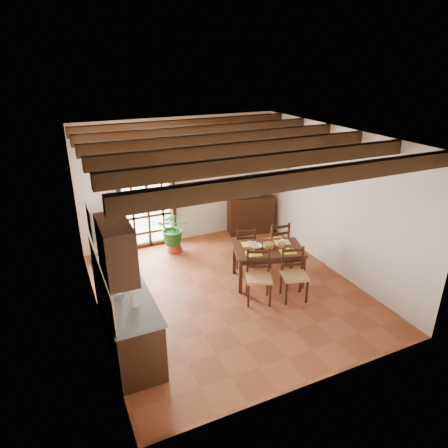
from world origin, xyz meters
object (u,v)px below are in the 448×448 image
kitchen_counter (125,313)px  chair_near_left (258,286)px  chair_far_right (275,250)px  potted_plant (174,227)px  dining_table (268,252)px  crt_tv (251,189)px  pendant_lamp (269,174)px  sideboard (250,214)px  chair_near_right (294,284)px  chair_far_left (245,253)px

kitchen_counter → chair_near_left: kitchen_counter is taller
chair_far_right → potted_plant: potted_plant is taller
potted_plant → chair_near_left: bearing=-73.3°
dining_table → potted_plant: size_ratio=0.72×
crt_tv → pendant_lamp: pendant_lamp is taller
kitchen_counter → chair_far_right: (3.28, 1.15, -0.18)m
dining_table → crt_tv: (0.80, 2.20, 0.50)m
kitchen_counter → sideboard: (3.58, 2.83, -0.02)m
dining_table → chair_near_right: (0.12, -0.71, -0.31)m
dining_table → crt_tv: crt_tv is taller
kitchen_counter → potted_plant: size_ratio=1.12×
chair_far_left → dining_table: bearing=117.5°
dining_table → chair_near_right: chair_near_right is taller
chair_near_right → crt_tv: 3.09m
chair_far_right → crt_tv: (0.30, 1.67, 0.80)m
dining_table → pendant_lamp: bearing=106.9°
dining_table → pendant_lamp: 1.48m
dining_table → potted_plant: potted_plant is taller
chair_near_left → sideboard: 3.02m
kitchen_counter → crt_tv: bearing=38.2°
kitchen_counter → potted_plant: potted_plant is taller
dining_table → chair_near_right: bearing=-63.9°
chair_near_right → sideboard: (0.68, 2.91, 0.16)m
kitchen_counter → potted_plant: 2.98m
crt_tv → pendant_lamp: bearing=-96.0°
sideboard → pendant_lamp: size_ratio=1.26×
chair_far_right → sideboard: (0.30, 1.68, 0.16)m
chair_near_right → sideboard: bearing=93.3°
potted_plant → chair_near_right: bearing=-63.0°
chair_far_left → pendant_lamp: 1.91m
kitchen_counter → chair_far_right: kitchen_counter is taller
crt_tv → pendant_lamp: size_ratio=0.57×
chair_near_right → crt_tv: crt_tv is taller
pendant_lamp → dining_table: bearing=-90.0°
crt_tv → chair_far_right: bearing=-85.5°
chair_near_left → chair_far_right: size_ratio=0.99×
chair_near_left → chair_far_left: size_ratio=1.06×
chair_far_left → crt_tv: 1.93m
kitchen_counter → potted_plant: (1.56, 2.53, 0.10)m
kitchen_counter → chair_far_left: size_ratio=2.57×
chair_near_left → chair_near_right: bearing=6.5°
kitchen_counter → crt_tv: 4.60m
chair_near_left → kitchen_counter: bearing=-154.3°
chair_far_left → sideboard: size_ratio=0.82×
dining_table → sideboard: size_ratio=1.36×
dining_table → sideboard: (0.80, 2.20, -0.15)m
chair_far_right → crt_tv: crt_tv is taller
kitchen_counter → pendant_lamp: pendant_lamp is taller
dining_table → chair_near_left: chair_near_left is taller
crt_tv → sideboard: bearing=104.8°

